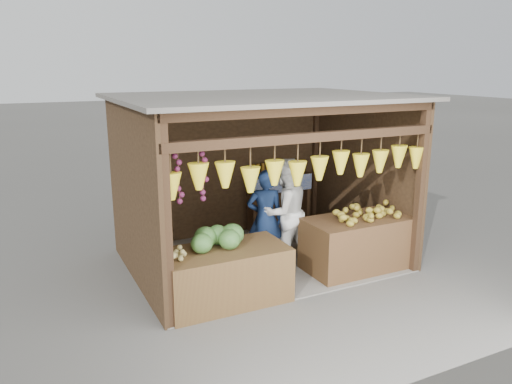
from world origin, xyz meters
The scene contains 12 objects.
ground centered at (0.00, 0.00, 0.00)m, with size 80.00×80.00×0.00m, color #514F49.
stall_structure centered at (-0.03, -0.04, 1.67)m, with size 4.30×3.30×2.66m.
back_shelf centered at (1.05, 1.28, 0.87)m, with size 1.25×0.32×1.32m.
counter_left centered at (-1.08, -1.10, 0.37)m, with size 1.67×0.85×0.75m, color #4D2F19.
counter_right centered at (1.23, -0.97, 0.41)m, with size 1.71×0.85×0.82m, color #462E17.
stool centered at (-1.69, 0.13, 0.13)m, with size 0.29×0.29×0.27m, color black.
man_standing centered at (-0.04, -0.24, 0.78)m, with size 0.57×0.37×1.56m, color #122243.
woman_standing centered at (0.30, -0.27, 0.85)m, with size 0.83×0.64×1.70m, color white.
vendor_seated centered at (-1.69, 0.13, 0.80)m, with size 0.52×0.34×1.05m, color brown.
melon_pile centered at (-1.13, -1.01, 0.91)m, with size 1.00×0.50×0.32m, color #165319, non-canonical shape.
tanfruit_pile centered at (-1.75, -1.11, 0.81)m, with size 0.34×0.40×0.13m, color #A4904B, non-canonical shape.
mango_pile centered at (1.32, -1.01, 0.93)m, with size 1.40×0.64×0.22m, color #B16817, non-canonical shape.
Camera 1 is at (-3.42, -6.82, 3.09)m, focal length 35.00 mm.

